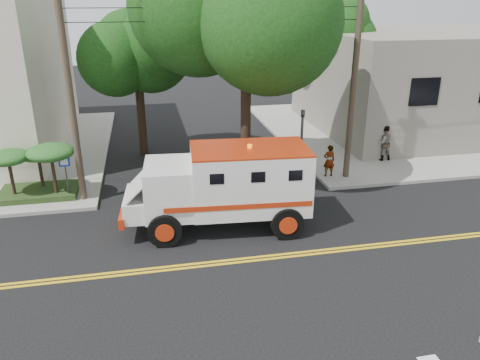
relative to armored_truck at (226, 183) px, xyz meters
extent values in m
plane|color=black|center=(0.11, -2.52, -1.75)|extent=(100.00, 100.00, 0.00)
cube|color=gray|center=(13.61, 10.98, -1.68)|extent=(17.00, 17.00, 0.15)
cube|color=slate|center=(15.11, 11.48, 1.40)|extent=(14.00, 12.00, 6.00)
cylinder|color=#382D23|center=(-5.49, 3.48, 2.75)|extent=(0.28, 0.28, 9.00)
cylinder|color=#382D23|center=(6.41, 3.68, 2.75)|extent=(0.28, 0.28, 9.00)
cylinder|color=black|center=(1.61, 3.98, 1.75)|extent=(0.44, 0.44, 7.00)
sphere|color=#10350E|center=(1.61, 3.98, 5.25)|extent=(5.32, 5.32, 5.32)
sphere|color=#10350E|center=(2.75, 3.22, 5.82)|extent=(4.56, 4.56, 4.56)
cylinder|color=black|center=(-2.89, 9.48, 1.05)|extent=(0.44, 0.44, 5.60)
sphere|color=#10350E|center=(-2.89, 9.48, 3.85)|extent=(3.92, 3.92, 3.92)
sphere|color=#10350E|center=(-2.05, 8.92, 4.27)|extent=(3.36, 3.36, 3.36)
cylinder|color=black|center=(8.61, 13.48, 1.22)|extent=(0.44, 0.44, 5.95)
sphere|color=#10350E|center=(8.61, 13.48, 4.20)|extent=(4.20, 4.20, 4.20)
sphere|color=#10350E|center=(9.51, 12.88, 4.65)|extent=(3.60, 3.60, 3.60)
cylinder|color=#3F3F42|center=(3.91, 3.08, 0.05)|extent=(0.12, 0.12, 3.60)
imported|color=#3F3F42|center=(3.91, 3.08, 1.40)|extent=(0.15, 0.18, 0.90)
cylinder|color=#3F3F42|center=(-6.09, 3.68, -0.75)|extent=(0.06, 0.06, 2.00)
cube|color=#0C33A5|center=(-6.09, 3.62, 0.05)|extent=(0.45, 0.03, 0.45)
cube|color=#1E3314|center=(-7.39, 4.28, -1.48)|extent=(3.20, 2.00, 0.24)
cylinder|color=black|center=(-8.29, 3.98, -0.60)|extent=(0.14, 0.14, 1.52)
ellipsoid|color=#15461A|center=(-8.29, 3.98, 0.25)|extent=(1.73, 1.73, 0.60)
cylinder|color=black|center=(-7.29, 4.68, -0.68)|extent=(0.14, 0.14, 1.36)
ellipsoid|color=#15461A|center=(-7.29, 4.68, 0.08)|extent=(1.55, 1.55, 0.54)
cylinder|color=black|center=(-6.59, 3.78, -0.52)|extent=(0.14, 0.14, 1.68)
ellipsoid|color=#15461A|center=(-6.59, 3.78, 0.42)|extent=(1.91, 1.91, 0.66)
cube|color=silver|center=(0.87, -0.07, 0.13)|extent=(4.37, 2.79, 2.26)
cube|color=silver|center=(-2.02, 0.15, -0.08)|extent=(1.90, 2.49, 1.83)
cube|color=black|center=(-2.86, 0.22, 0.40)|extent=(0.20, 1.83, 0.75)
cube|color=silver|center=(-3.15, 0.24, -0.62)|extent=(1.13, 2.22, 0.75)
cube|color=#A7270C|center=(-3.68, 0.28, -0.89)|extent=(0.37, 2.32, 0.38)
cube|color=#A7270C|center=(0.87, -0.07, 1.29)|extent=(4.37, 2.79, 0.06)
cylinder|color=black|center=(-2.33, -1.03, -1.16)|extent=(1.21, 0.43, 1.18)
cylinder|color=black|center=(-2.14, 1.37, -1.16)|extent=(1.21, 0.43, 1.18)
cylinder|color=black|center=(1.96, -1.36, -1.16)|extent=(1.21, 0.43, 1.18)
cylinder|color=black|center=(2.14, 1.04, -1.16)|extent=(1.21, 0.43, 1.18)
imported|color=gray|center=(5.61, 3.89, -0.84)|extent=(0.56, 0.38, 1.52)
imported|color=gray|center=(9.25, 5.56, -0.68)|extent=(0.92, 0.73, 1.83)
camera|label=1|loc=(-2.70, -15.57, 6.34)|focal=35.00mm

